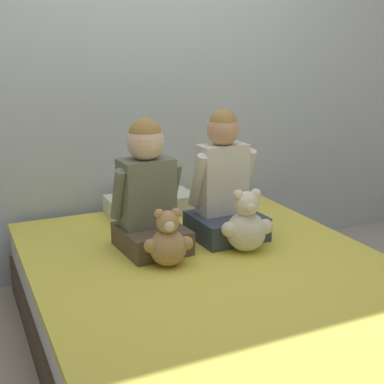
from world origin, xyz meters
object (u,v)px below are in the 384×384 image
object	(u,v)px
child_on_right	(224,186)
teddy_bear_held_by_left_child	(168,242)
teddy_bear_held_by_right_child	(246,225)
bed	(215,307)
child_on_left	(148,193)
pillow_at_headboard	(151,204)

from	to	relation	value
child_on_right	teddy_bear_held_by_left_child	xyz separation A→B (m)	(-0.41, -0.24, -0.15)
child_on_right	teddy_bear_held_by_right_child	world-z (taller)	child_on_right
bed	child_on_right	world-z (taller)	child_on_right
child_on_left	child_on_right	xyz separation A→B (m)	(0.41, -0.01, -0.01)
bed	child_on_left	xyz separation A→B (m)	(-0.19, 0.34, 0.48)
bed	child_on_right	bearing A→B (deg)	57.53
child_on_right	teddy_bear_held_by_right_child	xyz separation A→B (m)	(0.00, -0.23, -0.14)
bed	teddy_bear_held_by_right_child	bearing A→B (deg)	26.24
bed	pillow_at_headboard	size ratio (longest dim) A/B	3.95
child_on_left	child_on_right	bearing A→B (deg)	-4.89
child_on_left	teddy_bear_held_by_right_child	world-z (taller)	child_on_left
bed	child_on_left	size ratio (longest dim) A/B	3.17
child_on_left	pillow_at_headboard	size ratio (longest dim) A/B	1.25
bed	pillow_at_headboard	world-z (taller)	pillow_at_headboard
child_on_left	teddy_bear_held_by_left_child	xyz separation A→B (m)	(0.00, -0.25, -0.17)
child_on_left	teddy_bear_held_by_right_child	distance (m)	0.50
bed	teddy_bear_held_by_left_child	world-z (taller)	teddy_bear_held_by_left_child
bed	teddy_bear_held_by_left_child	xyz separation A→B (m)	(-0.19, 0.10, 0.32)
bed	pillow_at_headboard	distance (m)	0.88
child_on_right	teddy_bear_held_by_right_child	distance (m)	0.27
child_on_left	child_on_right	size ratio (longest dim) A/B	0.97
bed	child_on_right	distance (m)	0.62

